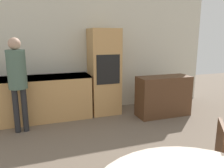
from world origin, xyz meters
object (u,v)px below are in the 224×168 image
Objects in this scene: oven_unit at (104,72)px; chair_far_right at (207,160)px; person_standing at (17,75)px; sideboard at (163,96)px.

chair_far_right is (0.12, -2.95, -0.41)m from oven_unit.
chair_far_right is 0.53× the size of person_standing.
oven_unit is at bearing 152.05° from sideboard.
oven_unit is 1.36m from sideboard.
sideboard is 2.56m from chair_far_right.
sideboard is at bearing -165.35° from chair_far_right.
sideboard is at bearing -27.95° from oven_unit.
person_standing is (-2.81, 0.10, 0.60)m from sideboard.
sideboard is 1.30× the size of chair_far_right.
person_standing reaches higher than chair_far_right.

